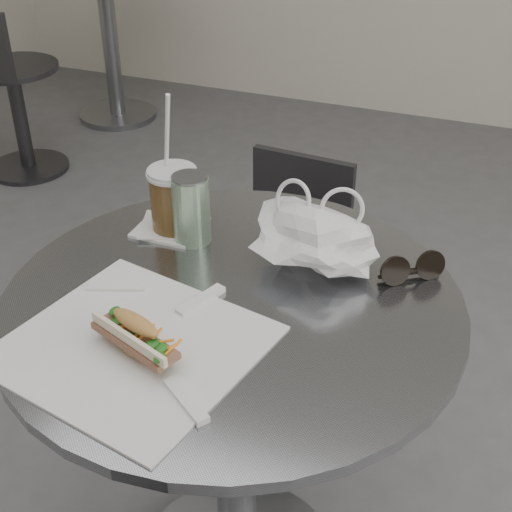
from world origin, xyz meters
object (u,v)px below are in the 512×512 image
(cafe_table, at_px, (235,418))
(chair_far, at_px, (280,299))
(bg_table, at_px, (109,28))
(banh_mi, at_px, (136,337))
(iced_coffee, at_px, (174,199))
(drink_can, at_px, (191,209))
(sunglasses, at_px, (412,270))
(bg_chair, at_px, (10,101))

(cafe_table, bearing_deg, chair_far, 101.43)
(bg_table, xyz_separation_m, chair_far, (1.48, -1.61, -0.17))
(chair_far, height_order, banh_mi, banh_mi)
(iced_coffee, height_order, drink_can, iced_coffee)
(banh_mi, height_order, iced_coffee, iced_coffee)
(bg_table, relative_size, drink_can, 5.66)
(drink_can, bearing_deg, iced_coffee, 156.09)
(cafe_table, relative_size, sunglasses, 7.19)
(cafe_table, height_order, bg_chair, bg_chair)
(cafe_table, height_order, iced_coffee, iced_coffee)
(cafe_table, distance_m, drink_can, 0.39)
(chair_far, relative_size, sunglasses, 6.29)
(chair_far, distance_m, bg_chair, 1.76)
(cafe_table, distance_m, sunglasses, 0.42)
(iced_coffee, distance_m, drink_can, 0.05)
(sunglasses, height_order, drink_can, drink_can)
(banh_mi, xyz_separation_m, drink_can, (-0.06, 0.32, 0.03))
(cafe_table, bearing_deg, bg_chair, 138.48)
(chair_far, distance_m, drink_can, 0.68)
(sunglasses, relative_size, drink_can, 0.81)
(drink_can, bearing_deg, bg_chair, 138.86)
(iced_coffee, distance_m, sunglasses, 0.45)
(banh_mi, bearing_deg, bg_table, 143.45)
(bg_chair, xyz_separation_m, drink_can, (1.52, -1.32, 0.47))
(bg_chair, height_order, sunglasses, sunglasses)
(bg_chair, distance_m, banh_mi, 2.32)
(bg_table, distance_m, bg_chair, 0.75)
(bg_table, relative_size, iced_coffee, 2.71)
(bg_chair, bearing_deg, iced_coffee, -44.30)
(cafe_table, relative_size, drink_can, 5.82)
(chair_far, relative_size, bg_chair, 0.88)
(sunglasses, bearing_deg, iced_coffee, 142.65)
(cafe_table, distance_m, iced_coffee, 0.42)
(chair_far, bearing_deg, bg_chair, -24.91)
(chair_far, relative_size, iced_coffee, 2.44)
(bg_table, height_order, drink_can, drink_can)
(cafe_table, xyz_separation_m, bg_chair, (-1.65, 1.46, -0.13))
(banh_mi, distance_m, iced_coffee, 0.36)
(cafe_table, bearing_deg, bg_table, 126.03)
(chair_far, relative_size, banh_mi, 3.39)
(iced_coffee, xyz_separation_m, drink_can, (0.05, -0.02, -0.00))
(cafe_table, bearing_deg, drink_can, 134.55)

